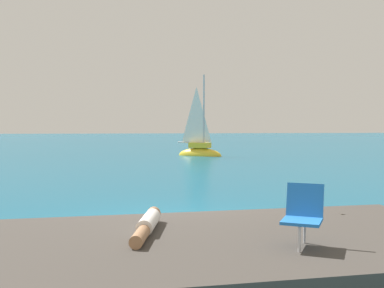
% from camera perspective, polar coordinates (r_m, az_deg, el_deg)
% --- Properties ---
extents(ground_plane, '(160.00, 160.00, 0.00)m').
position_cam_1_polar(ground_plane, '(10.57, -3.12, -9.54)').
color(ground_plane, '#0F5675').
extents(shore_ledge, '(7.61, 4.50, 0.63)m').
position_cam_1_polar(shore_ledge, '(6.83, 4.34, -13.70)').
color(shore_ledge, '#423D38').
rests_on(shore_ledge, ground).
extents(boulder_seaward, '(1.89, 1.60, 1.28)m').
position_cam_1_polar(boulder_seaward, '(9.62, 19.49, -10.93)').
color(boulder_seaward, '#423C31').
rests_on(boulder_seaward, ground).
extents(boulder_inland, '(0.85, 0.72, 0.43)m').
position_cam_1_polar(boulder_inland, '(9.19, -5.97, -11.43)').
color(boulder_inland, '#3E3E32').
rests_on(boulder_inland, ground).
extents(sailboat_near, '(3.16, 2.51, 5.84)m').
position_cam_1_polar(sailboat_near, '(30.92, 0.93, -0.85)').
color(sailboat_near, yellow).
rests_on(sailboat_near, ground).
extents(person_sunbather, '(0.46, 1.75, 0.25)m').
position_cam_1_polar(person_sunbather, '(7.01, -5.45, -9.69)').
color(person_sunbather, white).
rests_on(person_sunbather, shore_ledge).
extents(beach_chair, '(0.70, 0.75, 0.80)m').
position_cam_1_polar(beach_chair, '(6.33, 13.38, -8.07)').
color(beach_chair, blue).
rests_on(beach_chair, shore_ledge).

